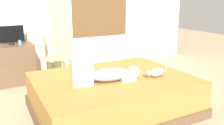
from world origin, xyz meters
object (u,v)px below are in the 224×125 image
person_lying (103,73)px  chair_by_desk (50,55)px  tv_monitor (10,35)px  cat (156,72)px  desk (9,65)px  bed (112,94)px  cup (20,43)px

person_lying → chair_by_desk: bearing=98.0°
tv_monitor → chair_by_desk: (0.65, -0.20, -0.41)m
cat → tv_monitor: bearing=126.8°
person_lying → desk: person_lying is taller
cat → person_lying: bearing=166.8°
cat → desk: desk is taller
bed → cat: cat is taller
person_lying → cat: person_lying is taller
bed → person_lying: bearing=-151.5°
person_lying → chair_by_desk: size_ratio=1.10×
person_lying → cup: person_lying is taller
cat → chair_by_desk: (-0.99, 1.99, -0.07)m
person_lying → cup: 2.07m
desk → cup: 0.48m
bed → cup: size_ratio=23.89×
bed → chair_by_desk: chair_by_desk is taller
tv_monitor → chair_by_desk: bearing=-17.3°
cup → desk: bearing=154.3°
cat → tv_monitor: 2.76m
cat → desk: 2.79m
person_lying → desk: 2.26m
desk → chair_by_desk: chair_by_desk is taller
bed → chair_by_desk: size_ratio=2.49×
cat → chair_by_desk: size_ratio=0.42×
bed → desk: 2.25m
person_lying → chair_by_desk: (-0.25, 1.82, -0.11)m
person_lying → desk: bearing=115.9°
chair_by_desk → tv_monitor: bearing=162.7°
cup → chair_by_desk: 0.59m
tv_monitor → person_lying: bearing=-65.9°
person_lying → cat: 0.75m
chair_by_desk → desk: bearing=164.5°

